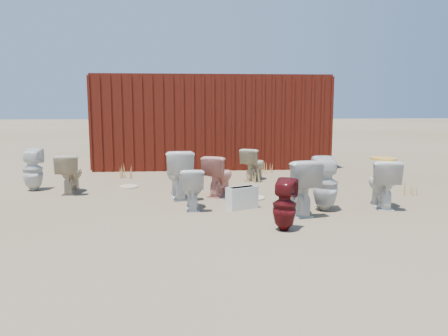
{
  "coord_description": "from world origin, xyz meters",
  "views": [
    {
      "loc": [
        -0.58,
        -6.85,
        1.61
      ],
      "look_at": [
        0.0,
        0.6,
        0.55
      ],
      "focal_mm": 35.0,
      "sensor_mm": 36.0,
      "label": 1
    }
  ],
  "objects": [
    {
      "name": "toilet_back_beige_left",
      "position": [
        -2.82,
        1.39,
        0.37
      ],
      "size": [
        0.43,
        0.73,
        0.73
      ],
      "primitive_type": "imported",
      "rotation": [
        0.0,
        0.0,
        3.17
      ],
      "color": "#C3B28F",
      "rests_on": "ground"
    },
    {
      "name": "toilet_front_e",
      "position": [
        1.0,
        -0.5,
        0.42
      ],
      "size": [
        0.64,
        0.9,
        0.84
      ],
      "primitive_type": "imported",
      "rotation": [
        0.0,
        0.0,
        3.37
      ],
      "color": "silver",
      "rests_on": "ground"
    },
    {
      "name": "weed_clump_f",
      "position": [
        3.39,
        0.74,
        0.13
      ],
      "size": [
        0.28,
        0.28,
        0.26
      ],
      "primitive_type": "cone",
      "color": "tan",
      "rests_on": "ground"
    },
    {
      "name": "toilet_back_a",
      "position": [
        -3.6,
        1.69,
        0.41
      ],
      "size": [
        0.38,
        0.39,
        0.82
      ],
      "primitive_type": "imported",
      "rotation": [
        0.0,
        0.0,
        3.17
      ],
      "color": "silver",
      "rests_on": "ground"
    },
    {
      "name": "yellow_lid",
      "position": [
        2.49,
        -0.18,
        0.78
      ],
      "size": [
        0.39,
        0.49,
        0.02
      ],
      "primitive_type": "ellipsoid",
      "color": "gold",
      "rests_on": "toilet_back_yellowlid"
    },
    {
      "name": "weed_clump_d",
      "position": [
        -0.94,
        3.04,
        0.14
      ],
      "size": [
        0.3,
        0.3,
        0.28
      ],
      "primitive_type": "cone",
      "color": "tan",
      "rests_on": "ground"
    },
    {
      "name": "loose_lid_near",
      "position": [
        0.53,
        0.64,
        0.01
      ],
      "size": [
        0.38,
        0.5,
        0.02
      ],
      "primitive_type": "ellipsoid",
      "rotation": [
        0.0,
        0.0,
        0.01
      ],
      "color": "beige",
      "rests_on": "ground"
    },
    {
      "name": "shipping_container",
      "position": [
        0.0,
        5.2,
        1.2
      ],
      "size": [
        6.0,
        2.4,
        2.4
      ],
      "primitive_type": "cube",
      "color": "#49160C",
      "rests_on": "ground"
    },
    {
      "name": "weed_clump_a",
      "position": [
        -2.04,
        2.96,
        0.16
      ],
      "size": [
        0.36,
        0.36,
        0.31
      ],
      "primitive_type": "cone",
      "color": "tan",
      "rests_on": "ground"
    },
    {
      "name": "toilet_back_beige_right",
      "position": [
        0.81,
        2.55,
        0.35
      ],
      "size": [
        0.7,
        0.79,
        0.7
      ],
      "primitive_type": "imported",
      "rotation": [
        0.0,
        0.0,
        2.58
      ],
      "color": "#C8B992",
      "rests_on": "ground"
    },
    {
      "name": "toilet_back_e",
      "position": [
        1.5,
        -0.36,
        0.42
      ],
      "size": [
        0.39,
        0.4,
        0.84
      ],
      "primitive_type": "imported",
      "rotation": [
        0.0,
        0.0,
        3.17
      ],
      "color": "silver",
      "rests_on": "ground"
    },
    {
      "name": "ground",
      "position": [
        0.0,
        0.0,
        0.0
      ],
      "size": [
        100.0,
        100.0,
        0.0
      ],
      "primitive_type": "plane",
      "color": "brown",
      "rests_on": "ground"
    },
    {
      "name": "toilet_front_maroon",
      "position": [
        0.63,
        -1.39,
        0.34
      ],
      "size": [
        0.41,
        0.42,
        0.68
      ],
      "primitive_type": "imported",
      "rotation": [
        0.0,
        0.0,
        2.67
      ],
      "color": "#510D10",
      "rests_on": "ground"
    },
    {
      "name": "toilet_front_c",
      "position": [
        -0.56,
        -0.08,
        0.33
      ],
      "size": [
        0.38,
        0.65,
        0.65
      ],
      "primitive_type": "imported",
      "rotation": [
        0.0,
        0.0,
        3.16
      ],
      "color": "white",
      "rests_on": "ground"
    },
    {
      "name": "toilet_front_a",
      "position": [
        -0.79,
        0.81,
        0.43
      ],
      "size": [
        0.58,
        0.89,
        0.85
      ],
      "primitive_type": "imported",
      "rotation": [
        0.0,
        0.0,
        3.27
      ],
      "color": "white",
      "rests_on": "ground"
    },
    {
      "name": "weed_clump_b",
      "position": [
        0.73,
        2.2,
        0.14
      ],
      "size": [
        0.32,
        0.32,
        0.28
      ],
      "primitive_type": "cone",
      "color": "tan",
      "rests_on": "ground"
    },
    {
      "name": "weed_clump_c",
      "position": [
        1.91,
        2.69,
        0.14
      ],
      "size": [
        0.36,
        0.36,
        0.28
      ],
      "primitive_type": "cone",
      "color": "tan",
      "rests_on": "ground"
    },
    {
      "name": "loose_tank",
      "position": [
        0.23,
        -0.14,
        0.17
      ],
      "size": [
        0.54,
        0.41,
        0.35
      ],
      "primitive_type": "cube",
      "rotation": [
        0.0,
        0.0,
        0.47
      ],
      "color": "silver",
      "rests_on": "ground"
    },
    {
      "name": "loose_lid_far",
      "position": [
        -1.82,
        1.89,
        0.01
      ],
      "size": [
        0.41,
        0.51,
        0.02
      ],
      "primitive_type": "ellipsoid",
      "rotation": [
        0.0,
        0.0,
        0.12
      ],
      "color": "beige",
      "rests_on": "ground"
    },
    {
      "name": "weed_clump_e",
      "position": [
        1.28,
        3.5,
        0.13
      ],
      "size": [
        0.34,
        0.34,
        0.26
      ],
      "primitive_type": "cone",
      "color": "tan",
      "rests_on": "ground"
    },
    {
      "name": "toilet_back_yellowlid",
      "position": [
        2.49,
        -0.18,
        0.39
      ],
      "size": [
        0.55,
        0.82,
        0.77
      ],
      "primitive_type": "imported",
      "rotation": [
        0.0,
        0.0,
        2.97
      ],
      "color": "white",
      "rests_on": "ground"
    },
    {
      "name": "toilet_front_pink",
      "position": [
        -0.06,
        0.95,
        0.37
      ],
      "size": [
        0.69,
        0.83,
        0.74
      ],
      "primitive_type": "imported",
      "rotation": [
        0.0,
        0.0,
        2.69
      ],
      "color": "#E39283",
      "rests_on": "ground"
    }
  ]
}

